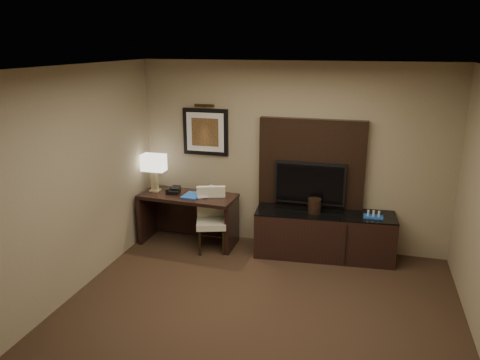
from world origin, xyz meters
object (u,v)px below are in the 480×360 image
(tv, at_px, (310,183))
(desk_phone, at_px, (173,190))
(desk, at_px, (189,219))
(desk_chair, at_px, (211,223))
(credenza, at_px, (324,235))
(table_lamp, at_px, (154,173))
(water_bottle, at_px, (211,191))
(minibar_tray, at_px, (373,214))
(ice_bucket, at_px, (314,206))

(tv, height_order, desk_phone, tv)
(desk, height_order, desk_chair, desk_chair)
(credenza, distance_m, table_lamp, 2.66)
(table_lamp, bearing_deg, water_bottle, -1.96)
(water_bottle, relative_size, minibar_tray, 0.66)
(credenza, bearing_deg, ice_bucket, -169.61)
(credenza, distance_m, tv, 0.76)
(water_bottle, bearing_deg, credenza, 1.56)
(desk_chair, xyz_separation_m, table_lamp, (-0.97, 0.22, 0.61))
(desk_phone, distance_m, minibar_tray, 2.90)
(table_lamp, xyz_separation_m, ice_bucket, (2.42, -0.03, -0.28))
(desk, distance_m, credenza, 2.02)
(desk_chair, bearing_deg, credenza, -9.73)
(credenza, relative_size, ice_bucket, 9.43)
(credenza, height_order, water_bottle, water_bottle)
(water_bottle, distance_m, ice_bucket, 1.51)
(table_lamp, bearing_deg, desk_chair, -12.98)
(credenza, height_order, minibar_tray, minibar_tray)
(credenza, relative_size, tv, 1.92)
(desk, relative_size, desk_phone, 7.66)
(water_bottle, xyz_separation_m, minibar_tray, (2.30, 0.03, -0.14))
(ice_bucket, bearing_deg, desk, -179.36)
(table_lamp, relative_size, ice_bucket, 2.73)
(tv, bearing_deg, ice_bucket, -64.68)
(table_lamp, height_order, desk_phone, table_lamp)
(minibar_tray, bearing_deg, desk_chair, -174.33)
(tv, xyz_separation_m, minibar_tray, (0.90, -0.19, -0.31))
(desk_chair, bearing_deg, tv, -0.95)
(tv, xyz_separation_m, water_bottle, (-1.40, -0.22, -0.17))
(credenza, relative_size, minibar_tray, 7.41)
(water_bottle, bearing_deg, desk_phone, -179.88)
(desk_phone, distance_m, ice_bucket, 2.11)
(desk, height_order, ice_bucket, ice_bucket)
(desk, distance_m, ice_bucket, 1.91)
(tv, height_order, ice_bucket, tv)
(desk, relative_size, tv, 1.43)
(table_lamp, distance_m, water_bottle, 0.93)
(desk, distance_m, minibar_tray, 2.68)
(desk_chair, distance_m, ice_bucket, 1.50)
(credenza, xyz_separation_m, water_bottle, (-1.66, -0.04, 0.52))
(water_bottle, bearing_deg, ice_bucket, 0.20)
(tv, relative_size, minibar_tray, 3.86)
(desk, height_order, table_lamp, table_lamp)
(desk, bearing_deg, ice_bucket, 4.01)
(desk_phone, bearing_deg, credenza, -4.41)
(desk, relative_size, table_lamp, 2.57)
(credenza, xyz_separation_m, desk_phone, (-2.25, -0.05, 0.48))
(table_lamp, height_order, water_bottle, table_lamp)
(credenza, height_order, desk_chair, desk_chair)
(tv, height_order, desk_chair, tv)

